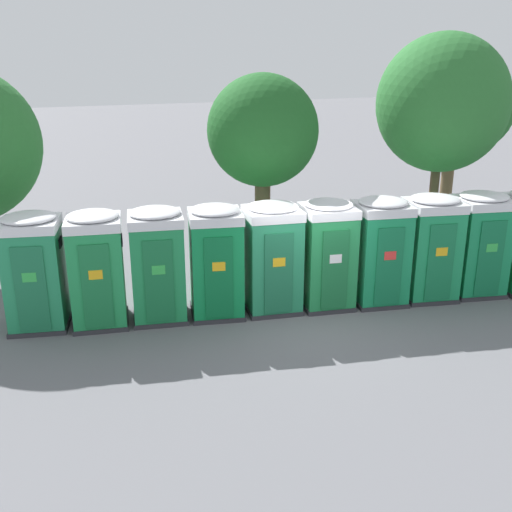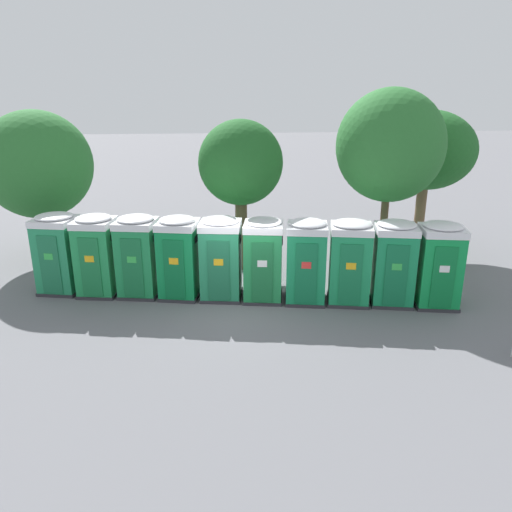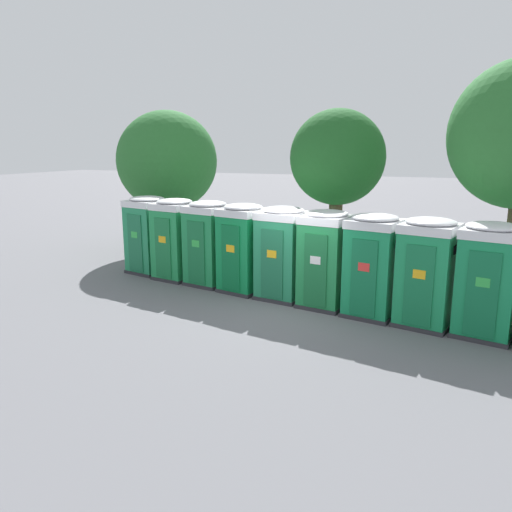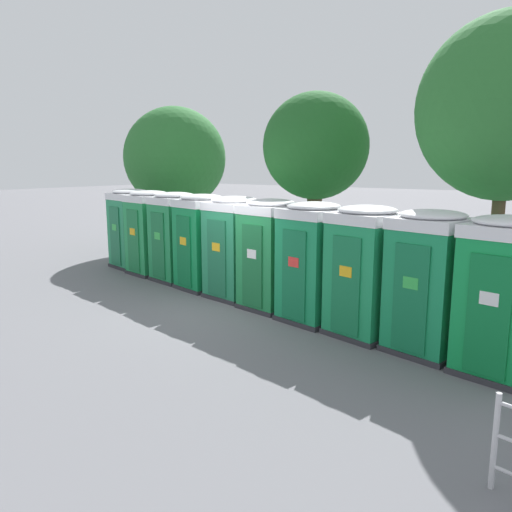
{
  "view_description": "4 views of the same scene",
  "coord_description": "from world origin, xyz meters",
  "px_view_note": "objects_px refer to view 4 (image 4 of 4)",
  "views": [
    {
      "loc": [
        -5.67,
        -11.2,
        5.67
      ],
      "look_at": [
        -0.91,
        0.68,
        1.32
      ],
      "focal_mm": 42.0,
      "sensor_mm": 36.0,
      "label": 1
    },
    {
      "loc": [
        -0.95,
        -13.75,
        6.18
      ],
      "look_at": [
        0.51,
        0.41,
        1.37
      ],
      "focal_mm": 35.0,
      "sensor_mm": 36.0,
      "label": 2
    },
    {
      "loc": [
        3.9,
        -11.92,
        4.11
      ],
      "look_at": [
        -1.39,
        0.78,
        1.08
      ],
      "focal_mm": 35.0,
      "sensor_mm": 36.0,
      "label": 3
    },
    {
      "loc": [
        7.06,
        -8.96,
        3.29
      ],
      "look_at": [
        0.23,
        0.46,
        1.16
      ],
      "focal_mm": 35.0,
      "sensor_mm": 36.0,
      "label": 4
    }
  ],
  "objects_px": {
    "portapotty_6": "(313,262)",
    "portapotty_8": "(429,282)",
    "portapotty_3": "(202,241)",
    "portapotty_4": "(234,247)",
    "street_tree_1": "(316,148)",
    "street_tree_3": "(175,158)",
    "street_tree_0": "(507,109)",
    "portapotty_1": "(150,232)",
    "portapotty_2": "(175,236)",
    "portapotty_0": "(131,228)",
    "portapotty_9": "(504,296)",
    "portapotty_5": "(270,254)",
    "portapotty_7": "(365,271)"
  },
  "relations": [
    {
      "from": "portapotty_6",
      "to": "portapotty_8",
      "type": "height_order",
      "value": "same"
    },
    {
      "from": "portapotty_3",
      "to": "portapotty_4",
      "type": "relative_size",
      "value": 1.0
    },
    {
      "from": "street_tree_1",
      "to": "street_tree_3",
      "type": "xyz_separation_m",
      "value": [
        -7.21,
        1.88,
        -0.2
      ]
    },
    {
      "from": "street_tree_0",
      "to": "street_tree_3",
      "type": "xyz_separation_m",
      "value": [
        -12.03,
        2.81,
        -0.84
      ]
    },
    {
      "from": "portapotty_4",
      "to": "portapotty_3",
      "type": "bearing_deg",
      "value": 170.25
    },
    {
      "from": "portapotty_3",
      "to": "portapotty_4",
      "type": "xyz_separation_m",
      "value": [
        1.27,
        -0.22,
        -0.0
      ]
    },
    {
      "from": "portapotty_1",
      "to": "portapotty_2",
      "type": "xyz_separation_m",
      "value": [
        1.28,
        -0.2,
        -0.0
      ]
    },
    {
      "from": "portapotty_2",
      "to": "portapotty_8",
      "type": "height_order",
      "value": "same"
    },
    {
      "from": "portapotty_3",
      "to": "street_tree_0",
      "type": "distance_m",
      "value": 7.7
    },
    {
      "from": "portapotty_8",
      "to": "street_tree_3",
      "type": "bearing_deg",
      "value": 154.92
    },
    {
      "from": "portapotty_0",
      "to": "portapotty_9",
      "type": "xyz_separation_m",
      "value": [
        11.38,
        -2.26,
        -0.0
      ]
    },
    {
      "from": "portapotty_0",
      "to": "portapotty_8",
      "type": "bearing_deg",
      "value": -10.98
    },
    {
      "from": "portapotty_4",
      "to": "portapotty_8",
      "type": "xyz_separation_m",
      "value": [
        5.07,
        -0.93,
        0.0
      ]
    },
    {
      "from": "portapotty_0",
      "to": "portapotty_5",
      "type": "relative_size",
      "value": 1.0
    },
    {
      "from": "portapotty_4",
      "to": "portapotty_6",
      "type": "height_order",
      "value": "same"
    },
    {
      "from": "portapotty_4",
      "to": "portapotty_9",
      "type": "xyz_separation_m",
      "value": [
        6.33,
        -1.23,
        0.0
      ]
    },
    {
      "from": "portapotty_3",
      "to": "portapotty_7",
      "type": "bearing_deg",
      "value": -10.67
    },
    {
      "from": "portapotty_9",
      "to": "street_tree_1",
      "type": "height_order",
      "value": "street_tree_1"
    },
    {
      "from": "portapotty_1",
      "to": "portapotty_7",
      "type": "distance_m",
      "value": 7.74
    },
    {
      "from": "portapotty_9",
      "to": "portapotty_2",
      "type": "bearing_deg",
      "value": 169.01
    },
    {
      "from": "portapotty_4",
      "to": "portapotty_5",
      "type": "height_order",
      "value": "same"
    },
    {
      "from": "portapotty_0",
      "to": "portapotty_2",
      "type": "distance_m",
      "value": 2.58
    },
    {
      "from": "portapotty_6",
      "to": "portapotty_4",
      "type": "bearing_deg",
      "value": 168.22
    },
    {
      "from": "portapotty_0",
      "to": "portapotty_3",
      "type": "xyz_separation_m",
      "value": [
        3.78,
        -0.81,
        0.0
      ]
    },
    {
      "from": "portapotty_0",
      "to": "street_tree_0",
      "type": "distance_m",
      "value": 11.14
    },
    {
      "from": "portapotty_8",
      "to": "street_tree_0",
      "type": "height_order",
      "value": "street_tree_0"
    },
    {
      "from": "portapotty_5",
      "to": "portapotty_9",
      "type": "distance_m",
      "value": 5.16
    },
    {
      "from": "portapotty_2",
      "to": "portapotty_3",
      "type": "relative_size",
      "value": 1.0
    },
    {
      "from": "portapotty_7",
      "to": "portapotty_0",
      "type": "bearing_deg",
      "value": 168.7
    },
    {
      "from": "portapotty_6",
      "to": "portapotty_0",
      "type": "bearing_deg",
      "value": 168.38
    },
    {
      "from": "portapotty_7",
      "to": "portapotty_6",
      "type": "bearing_deg",
      "value": 170.61
    },
    {
      "from": "portapotty_7",
      "to": "portapotty_3",
      "type": "bearing_deg",
      "value": 169.33
    },
    {
      "from": "portapotty_1",
      "to": "portapotty_6",
      "type": "relative_size",
      "value": 1.0
    },
    {
      "from": "street_tree_1",
      "to": "portapotty_1",
      "type": "bearing_deg",
      "value": -158.0
    },
    {
      "from": "portapotty_0",
      "to": "portapotty_2",
      "type": "height_order",
      "value": "same"
    },
    {
      "from": "portapotty_5",
      "to": "street_tree_1",
      "type": "xyz_separation_m",
      "value": [
        -0.45,
        2.82,
        2.46
      ]
    },
    {
      "from": "portapotty_0",
      "to": "portapotty_4",
      "type": "xyz_separation_m",
      "value": [
        5.06,
        -1.03,
        -0.0
      ]
    },
    {
      "from": "portapotty_8",
      "to": "street_tree_0",
      "type": "xyz_separation_m",
      "value": [
        0.56,
        2.56,
        3.1
      ]
    },
    {
      "from": "street_tree_3",
      "to": "portapotty_6",
      "type": "bearing_deg",
      "value": -29.08
    },
    {
      "from": "portapotty_1",
      "to": "street_tree_1",
      "type": "bearing_deg",
      "value": 22.0
    },
    {
      "from": "portapotty_1",
      "to": "portapotty_7",
      "type": "height_order",
      "value": "same"
    },
    {
      "from": "portapotty_2",
      "to": "street_tree_3",
      "type": "distance_m",
      "value": 5.97
    },
    {
      "from": "portapotty_4",
      "to": "portapotty_8",
      "type": "bearing_deg",
      "value": -10.42
    },
    {
      "from": "portapotty_3",
      "to": "street_tree_1",
      "type": "relative_size",
      "value": 0.49
    },
    {
      "from": "portapotty_1",
      "to": "portapotty_4",
      "type": "height_order",
      "value": "same"
    },
    {
      "from": "portapotty_4",
      "to": "portapotty_6",
      "type": "relative_size",
      "value": 1.0
    },
    {
      "from": "portapotty_2",
      "to": "portapotty_6",
      "type": "height_order",
      "value": "same"
    },
    {
      "from": "portapotty_5",
      "to": "portapotty_6",
      "type": "bearing_deg",
      "value": -11.9
    },
    {
      "from": "street_tree_1",
      "to": "portapotty_5",
      "type": "bearing_deg",
      "value": -80.96
    },
    {
      "from": "portapotty_2",
      "to": "portapotty_6",
      "type": "xyz_separation_m",
      "value": [
        5.06,
        -1.02,
        -0.0
      ]
    }
  ]
}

